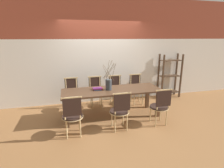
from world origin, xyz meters
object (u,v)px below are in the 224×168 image
dining_table (112,93)px  vase_centerpiece (109,84)px  chair_near_center (160,105)px  book_stack (98,89)px  chair_far_center (116,90)px  shelving_rack (170,76)px

dining_table → vase_centerpiece: bearing=171.2°
chair_near_center → book_stack: bearing=147.8°
chair_far_center → book_stack: (-0.66, -0.64, 0.26)m
book_stack → chair_far_center: bearing=43.8°
dining_table → shelving_rack: (2.31, 1.04, 0.10)m
chair_far_center → shelving_rack: shelving_rack is taller
chair_near_center → vase_centerpiece: size_ratio=1.22×
shelving_rack → chair_far_center: bearing=-171.3°
chair_far_center → shelving_rack: (1.99, 0.30, 0.25)m
dining_table → shelving_rack: bearing=24.2°
vase_centerpiece → book_stack: 0.31m
vase_centerpiece → book_stack: (-0.27, 0.08, -0.12)m
book_stack → shelving_rack: (2.66, 0.94, -0.02)m
vase_centerpiece → chair_far_center: bearing=61.1°
dining_table → chair_near_center: chair_near_center is taller
chair_far_center → vase_centerpiece: (-0.40, -0.72, 0.39)m
chair_near_center → vase_centerpiece: vase_centerpiece is taller
chair_near_center → chair_far_center: (-0.65, 1.47, 0.00)m
shelving_rack → dining_table: bearing=-155.8°
dining_table → book_stack: book_stack is taller
dining_table → vase_centerpiece: 0.26m
chair_near_center → shelving_rack: bearing=52.9°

